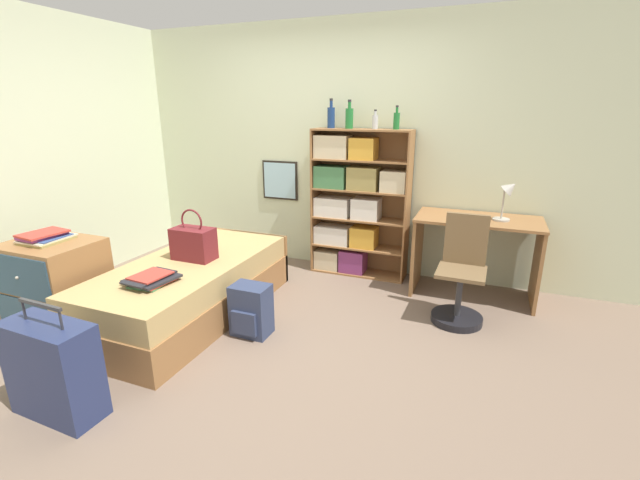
# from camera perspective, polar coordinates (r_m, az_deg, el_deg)

# --- Properties ---
(ground_plane) EXTENTS (14.00, 14.00, 0.00)m
(ground_plane) POSITION_cam_1_polar(r_m,az_deg,el_deg) (3.64, -8.18, -11.38)
(ground_plane) COLOR #756051
(wall_back) EXTENTS (10.00, 0.09, 2.60)m
(wall_back) POSITION_cam_1_polar(r_m,az_deg,el_deg) (4.73, 1.27, 11.99)
(wall_back) COLOR beige
(wall_back) RESTS_ON ground_plane
(wall_left) EXTENTS (0.06, 10.00, 2.60)m
(wall_left) POSITION_cam_1_polar(r_m,az_deg,el_deg) (4.79, -33.54, 9.25)
(wall_left) COLOR beige
(wall_left) RESTS_ON ground_plane
(bed) EXTENTS (0.91, 1.96, 0.49)m
(bed) POSITION_cam_1_polar(r_m,az_deg,el_deg) (3.89, -16.65, -6.05)
(bed) COLOR olive
(bed) RESTS_ON ground_plane
(handbag) EXTENTS (0.35, 0.20, 0.44)m
(handbag) POSITION_cam_1_polar(r_m,az_deg,el_deg) (3.79, -16.51, -0.39)
(handbag) COLOR maroon
(handbag) RESTS_ON bed
(book_stack_on_bed) EXTENTS (0.34, 0.38, 0.07)m
(book_stack_on_bed) POSITION_cam_1_polar(r_m,az_deg,el_deg) (3.41, -21.57, -4.84)
(book_stack_on_bed) COLOR #427A4C
(book_stack_on_bed) RESTS_ON bed
(suitcase) EXTENTS (0.56, 0.26, 0.71)m
(suitcase) POSITION_cam_1_polar(r_m,az_deg,el_deg) (2.99, -31.97, -14.43)
(suitcase) COLOR navy
(suitcase) RESTS_ON ground_plane
(dresser) EXTENTS (0.68, 0.58, 0.72)m
(dresser) POSITION_cam_1_polar(r_m,az_deg,el_deg) (4.08, -31.68, -5.10)
(dresser) COLOR olive
(dresser) RESTS_ON ground_plane
(magazine_pile_on_dresser) EXTENTS (0.30, 0.36, 0.08)m
(magazine_pile_on_dresser) POSITION_cam_1_polar(r_m,az_deg,el_deg) (4.00, -32.80, 0.32)
(magazine_pile_on_dresser) COLOR #99894C
(magazine_pile_on_dresser) RESTS_ON dresser
(bookcase) EXTENTS (1.01, 0.29, 1.53)m
(bookcase) POSITION_cam_1_polar(r_m,az_deg,el_deg) (4.52, 4.33, 4.91)
(bookcase) COLOR olive
(bookcase) RESTS_ON ground_plane
(bottle_green) EXTENTS (0.08, 0.08, 0.29)m
(bottle_green) POSITION_cam_1_polar(r_m,az_deg,el_deg) (4.54, 1.49, 16.10)
(bottle_green) COLOR navy
(bottle_green) RESTS_ON bookcase
(bottle_brown) EXTENTS (0.08, 0.08, 0.28)m
(bottle_brown) POSITION_cam_1_polar(r_m,az_deg,el_deg) (4.43, 3.93, 15.98)
(bottle_brown) COLOR #1E6B2D
(bottle_brown) RESTS_ON bookcase
(bottle_clear) EXTENTS (0.06, 0.06, 0.18)m
(bottle_clear) POSITION_cam_1_polar(r_m,az_deg,el_deg) (4.38, 7.35, 15.40)
(bottle_clear) COLOR #B7BCC1
(bottle_clear) RESTS_ON bookcase
(bottle_blue) EXTENTS (0.06, 0.06, 0.22)m
(bottle_blue) POSITION_cam_1_polar(r_m,az_deg,el_deg) (4.32, 10.17, 15.44)
(bottle_blue) COLOR #1E6B2D
(bottle_blue) RESTS_ON bookcase
(desk) EXTENTS (1.11, 0.59, 0.76)m
(desk) POSITION_cam_1_polar(r_m,az_deg,el_deg) (4.25, 20.09, -0.39)
(desk) COLOR olive
(desk) RESTS_ON ground_plane
(desk_lamp) EXTENTS (0.20, 0.15, 0.38)m
(desk_lamp) POSITION_cam_1_polar(r_m,az_deg,el_deg) (4.13, 23.85, 5.67)
(desk_lamp) COLOR #ADA89E
(desk_lamp) RESTS_ON desk
(desk_chair) EXTENTS (0.42, 0.42, 0.90)m
(desk_chair) POSITION_cam_1_polar(r_m,az_deg,el_deg) (3.78, 18.17, -5.97)
(desk_chair) COLOR black
(desk_chair) RESTS_ON ground_plane
(backpack) EXTENTS (0.30, 0.24, 0.41)m
(backpack) POSITION_cam_1_polar(r_m,az_deg,el_deg) (3.46, -9.19, -9.25)
(backpack) COLOR #2D3856
(backpack) RESTS_ON ground_plane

